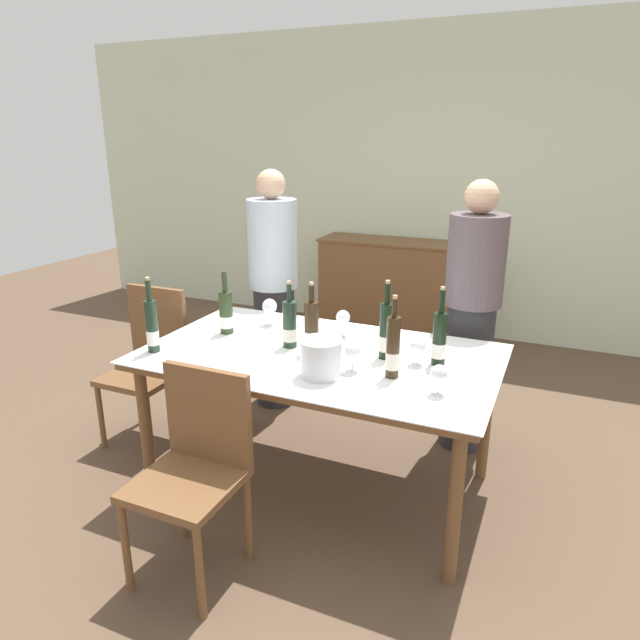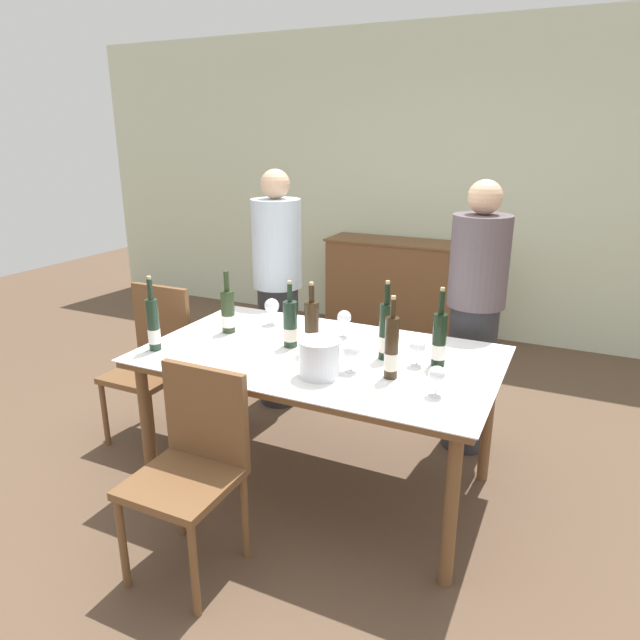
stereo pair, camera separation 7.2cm
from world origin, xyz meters
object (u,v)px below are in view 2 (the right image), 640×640
(wine_bottle_6, at_px, (290,325))
(person_host, at_px, (278,292))
(dining_table, at_px, (320,365))
(ice_bucket, at_px, (319,357))
(sideboard_cabinet, at_px, (403,288))
(wine_bottle_3, at_px, (439,340))
(wine_bottle_1, at_px, (386,333))
(wine_bottle_0, at_px, (153,325))
(wine_glass_0, at_px, (351,351))
(wine_bottle_5, at_px, (391,349))
(chair_near_front, at_px, (193,458))
(person_guest_left, at_px, (474,321))
(wine_glass_1, at_px, (344,318))
(wine_glass_2, at_px, (272,306))
(chair_left_end, at_px, (154,354))
(wine_glass_4, at_px, (418,347))
(wine_bottle_2, at_px, (312,328))
(wine_bottle_4, at_px, (228,312))
(wine_glass_3, at_px, (437,376))

(wine_bottle_6, height_order, person_host, person_host)
(dining_table, xyz_separation_m, ice_bucket, (0.12, -0.26, 0.16))
(sideboard_cabinet, relative_size, wine_bottle_3, 3.75)
(wine_bottle_1, bearing_deg, wine_bottle_0, -160.61)
(wine_glass_0, height_order, person_host, person_host)
(wine_bottle_5, bearing_deg, chair_near_front, -136.91)
(dining_table, relative_size, person_guest_left, 1.11)
(wine_bottle_0, relative_size, wine_glass_1, 2.59)
(wine_glass_2, bearing_deg, chair_left_end, -164.13)
(dining_table, relative_size, wine_glass_1, 11.84)
(sideboard_cabinet, bearing_deg, ice_bucket, -80.48)
(wine_glass_4, xyz_separation_m, chair_near_front, (-0.74, -0.82, -0.35))
(sideboard_cabinet, bearing_deg, wine_bottle_0, -98.50)
(wine_bottle_2, bearing_deg, wine_glass_0, -28.86)
(wine_bottle_0, height_order, chair_left_end, wine_bottle_0)
(dining_table, bearing_deg, wine_bottle_1, 13.17)
(wine_bottle_5, bearing_deg, wine_glass_1, 134.20)
(ice_bucket, distance_m, person_guest_left, 1.16)
(wine_glass_2, bearing_deg, wine_bottle_4, -125.03)
(chair_near_front, height_order, chair_left_end, chair_left_end)
(wine_glass_1, distance_m, wine_glass_2, 0.47)
(wine_glass_1, bearing_deg, wine_glass_3, -38.87)
(wine_bottle_2, relative_size, wine_bottle_5, 0.95)
(wine_bottle_3, relative_size, wine_glass_1, 2.57)
(wine_bottle_1, height_order, wine_bottle_4, wine_bottle_1)
(wine_glass_2, bearing_deg, ice_bucket, -44.40)
(wine_bottle_1, xyz_separation_m, wine_glass_3, (0.34, -0.31, -0.04))
(dining_table, xyz_separation_m, wine_glass_1, (0.01, 0.29, 0.18))
(person_host, bearing_deg, wine_bottle_6, -56.62)
(sideboard_cabinet, height_order, wine_bottle_5, wine_bottle_5)
(dining_table, distance_m, person_host, 1.09)
(sideboard_cabinet, bearing_deg, wine_glass_0, -77.82)
(sideboard_cabinet, height_order, wine_bottle_1, wine_bottle_1)
(dining_table, height_order, wine_glass_4, wine_glass_4)
(wine_bottle_0, relative_size, person_guest_left, 0.24)
(wine_bottle_5, bearing_deg, wine_bottle_3, 55.92)
(wine_bottle_0, bearing_deg, wine_glass_1, 36.74)
(dining_table, relative_size, person_host, 1.10)
(sideboard_cabinet, bearing_deg, wine_bottle_5, -74.03)
(wine_bottle_1, distance_m, person_guest_left, 0.77)
(wine_bottle_1, distance_m, wine_glass_4, 0.18)
(wine_bottle_3, bearing_deg, wine_glass_0, -144.42)
(dining_table, relative_size, wine_bottle_0, 4.56)
(wine_bottle_3, distance_m, person_guest_left, 0.68)
(wine_bottle_4, bearing_deg, person_guest_left, 29.14)
(wine_bottle_5, height_order, wine_glass_0, wine_bottle_5)
(wine_bottle_1, bearing_deg, wine_bottle_2, -169.05)
(chair_left_end, bearing_deg, person_host, 56.41)
(wine_bottle_2, bearing_deg, wine_bottle_6, 171.11)
(ice_bucket, relative_size, wine_bottle_3, 0.51)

